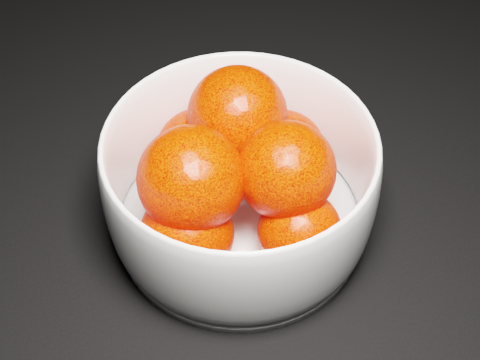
{
  "coord_description": "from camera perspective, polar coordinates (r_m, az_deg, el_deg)",
  "views": [
    {
      "loc": [
        0.27,
        -0.35,
        0.44
      ],
      "look_at": [
        0.25,
        -0.01,
        0.06
      ],
      "focal_mm": 50.0,
      "sensor_mm": 36.0,
      "label": 1
    }
  ],
  "objects": [
    {
      "name": "bowl",
      "position": [
        0.51,
        0.0,
        -0.38
      ],
      "size": [
        0.21,
        0.21,
        0.1
      ],
      "rotation": [
        0.0,
        0.0,
        -0.13
      ],
      "color": "white",
      "rests_on": "ground"
    },
    {
      "name": "orange_pile",
      "position": [
        0.5,
        -0.28,
        0.89
      ],
      "size": [
        0.15,
        0.16,
        0.11
      ],
      "color": "#FF1F02",
      "rests_on": "bowl"
    }
  ]
}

